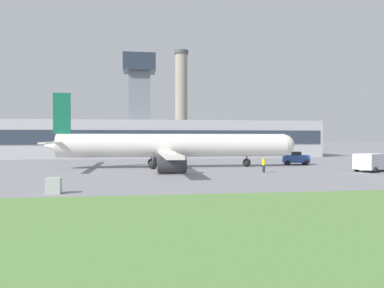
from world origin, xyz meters
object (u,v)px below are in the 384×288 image
(airplane, at_px, (171,146))
(ground_crew_person, at_px, (264,165))
(fuel_truck, at_px, (372,163))
(pushback_tug, at_px, (296,159))

(airplane, xyz_separation_m, ground_crew_person, (9.81, -8.33, -1.90))
(fuel_truck, relative_size, ground_crew_person, 3.38)
(airplane, height_order, fuel_truck, airplane)
(airplane, relative_size, fuel_truck, 5.72)
(pushback_tug, xyz_separation_m, fuel_truck, (4.21, -11.69, 0.20))
(ground_crew_person, bearing_deg, airplane, 139.66)
(fuel_truck, xyz_separation_m, ground_crew_person, (-12.85, 0.82, -0.17))
(airplane, distance_m, fuel_truck, 24.50)
(pushback_tug, height_order, fuel_truck, fuel_truck)
(pushback_tug, height_order, ground_crew_person, pushback_tug)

